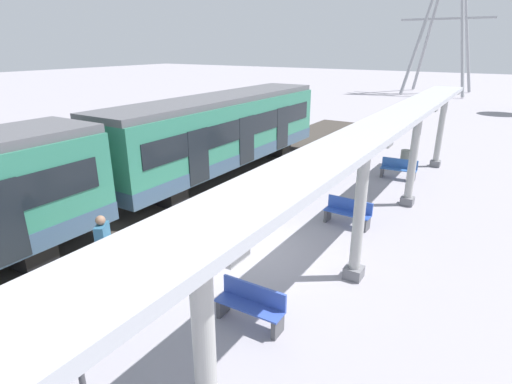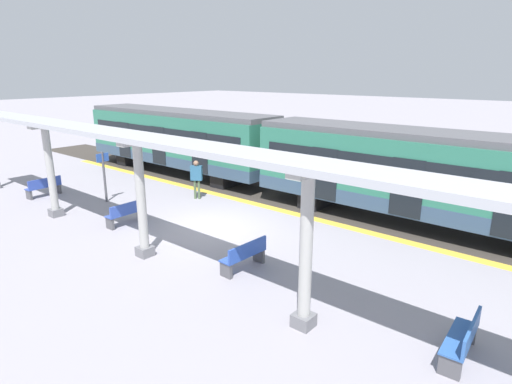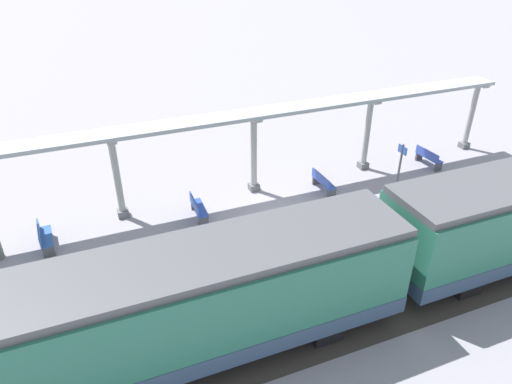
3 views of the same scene
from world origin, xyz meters
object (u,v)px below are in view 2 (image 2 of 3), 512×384
object	(u,v)px
canopy_pillar_fourth	(306,251)
bench_mid_platform	(245,255)
train_far_carriage	(421,177)
train_near_carriage	(178,140)
bench_extra_slot	(464,339)
canopy_pillar_second	(50,171)
platform_info_sign	(104,172)
passenger_waiting_near_edge	(196,175)
bench_near_end	(44,187)
canopy_pillar_third	(141,199)
bench_far_end	(127,213)

from	to	relation	value
canopy_pillar_fourth	bench_mid_platform	xyz separation A→B (m)	(-1.25, -2.84, -1.37)
bench_mid_platform	train_far_carriage	bearing A→B (deg)	160.50
train_near_carriage	bench_extra_slot	xyz separation A→B (m)	(6.98, 16.82, -1.39)
canopy_pillar_fourth	bench_mid_platform	bearing A→B (deg)	-113.78
train_far_carriage	canopy_pillar_second	bearing A→B (deg)	-54.29
platform_info_sign	passenger_waiting_near_edge	world-z (taller)	platform_info_sign
bench_extra_slot	platform_info_sign	bearing A→B (deg)	-94.91
bench_near_end	bench_mid_platform	size ratio (longest dim) A/B	1.00
train_far_carriage	bench_near_end	distance (m)	16.02
train_near_carriage	canopy_pillar_fourth	xyz separation A→B (m)	(8.04, 13.82, -0.02)
bench_near_end	passenger_waiting_near_edge	bearing A→B (deg)	126.94
canopy_pillar_third	passenger_waiting_near_edge	xyz separation A→B (m)	(-5.17, -3.33, -0.73)
bench_far_end	passenger_waiting_near_edge	bearing A→B (deg)	-172.74
train_near_carriage	bench_extra_slot	bearing A→B (deg)	67.46
canopy_pillar_third	train_near_carriage	bearing A→B (deg)	-135.15
canopy_pillar_third	platform_info_sign	bearing A→B (deg)	-111.14
canopy_pillar_fourth	bench_mid_platform	world-z (taller)	canopy_pillar_fourth
train_near_carriage	bench_extra_slot	distance (m)	18.26
canopy_pillar_second	passenger_waiting_near_edge	bearing A→B (deg)	154.46
canopy_pillar_fourth	bench_far_end	world-z (taller)	canopy_pillar_fourth
canopy_pillar_third	canopy_pillar_fourth	size ratio (longest dim) A/B	1.00
train_near_carriage	passenger_waiting_near_edge	size ratio (longest dim) A/B	7.39
bench_extra_slot	passenger_waiting_near_edge	distance (m)	12.84
canopy_pillar_third	bench_extra_slot	xyz separation A→B (m)	(-1.06, 8.81, -1.37)
passenger_waiting_near_edge	platform_info_sign	bearing A→B (deg)	-43.82
train_far_carriage	canopy_pillar_third	distance (m)	9.68
passenger_waiting_near_edge	canopy_pillar_second	bearing A→B (deg)	-25.54
passenger_waiting_near_edge	train_far_carriage	bearing A→B (deg)	108.22
train_far_carriage	bench_far_end	distance (m)	10.75
canopy_pillar_second	canopy_pillar_fourth	size ratio (longest dim) A/B	1.00
canopy_pillar_third	bench_far_end	distance (m)	3.38
bench_mid_platform	bench_far_end	bearing A→B (deg)	-89.98
bench_extra_slot	platform_info_sign	distance (m)	14.94
canopy_pillar_second	bench_mid_platform	distance (m)	8.98
train_near_carriage	train_far_carriage	xyz separation A→B (m)	(0.00, 13.39, 0.00)
bench_near_end	bench_mid_platform	xyz separation A→B (m)	(-0.28, 11.90, 0.00)
canopy_pillar_second	bench_extra_slot	world-z (taller)	canopy_pillar_second
canopy_pillar_second	train_far_carriage	bearing A→B (deg)	125.71
bench_mid_platform	bench_extra_slot	xyz separation A→B (m)	(0.19, 5.83, 0.00)
canopy_pillar_second	platform_info_sign	world-z (taller)	canopy_pillar_second
train_far_carriage	bench_extra_slot	size ratio (longest dim) A/B	8.41
canopy_pillar_second	canopy_pillar_third	size ratio (longest dim) A/B	1.00
train_near_carriage	bench_mid_platform	world-z (taller)	train_near_carriage
bench_far_end	bench_mid_platform	bearing A→B (deg)	90.02
train_near_carriage	train_far_carriage	size ratio (longest dim) A/B	1.00
bench_near_end	bench_extra_slot	distance (m)	17.73
canopy_pillar_second	bench_far_end	bearing A→B (deg)	112.81
canopy_pillar_third	canopy_pillar_fourth	distance (m)	5.82
canopy_pillar_third	passenger_waiting_near_edge	distance (m)	6.19
canopy_pillar_fourth	bench_extra_slot	world-z (taller)	canopy_pillar_fourth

